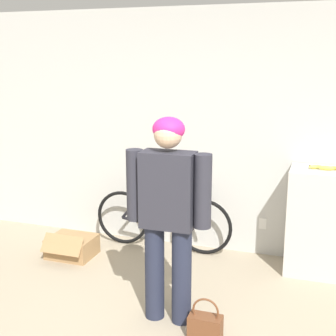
{
  "coord_description": "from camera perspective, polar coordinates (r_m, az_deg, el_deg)",
  "views": [
    {
      "loc": [
        1.11,
        -2.26,
        2.08
      ],
      "look_at": [
        0.01,
        0.99,
        1.27
      ],
      "focal_mm": 50.0,
      "sensor_mm": 36.0,
      "label": 1
    }
  ],
  "objects": [
    {
      "name": "wall_back",
      "position": [
        5.03,
        5.78,
        4.3
      ],
      "size": [
        8.0,
        0.07,
        2.6
      ],
      "color": "silver",
      "rests_on": "ground_plane"
    },
    {
      "name": "bicycle",
      "position": [
        5.19,
        -0.76,
        -6.31
      ],
      "size": [
        1.57,
        0.46,
        0.69
      ],
      "rotation": [
        0.0,
        0.0,
        0.01
      ],
      "color": "black",
      "rests_on": "ground_plane"
    },
    {
      "name": "banana",
      "position": [
        4.66,
        18.66,
        0.04
      ],
      "size": [
        0.33,
        0.09,
        0.04
      ],
      "color": "#EAD64C",
      "rests_on": "side_shelf"
    },
    {
      "name": "cardboard_box",
      "position": [
        5.19,
        -11.63,
        -9.34
      ],
      "size": [
        0.47,
        0.46,
        0.29
      ],
      "color": "#A87F51",
      "rests_on": "ground_plane"
    },
    {
      "name": "person",
      "position": [
        3.62,
        0.01,
        -4.76
      ],
      "size": [
        0.68,
        0.24,
        1.65
      ],
      "rotation": [
        0.0,
        0.0,
        0.01
      ],
      "color": "#23283D",
      "rests_on": "ground_plane"
    },
    {
      "name": "handbag",
      "position": [
        3.75,
        4.57,
        -18.58
      ],
      "size": [
        0.25,
        0.13,
        0.33
      ],
      "color": "brown",
      "rests_on": "ground_plane"
    }
  ]
}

